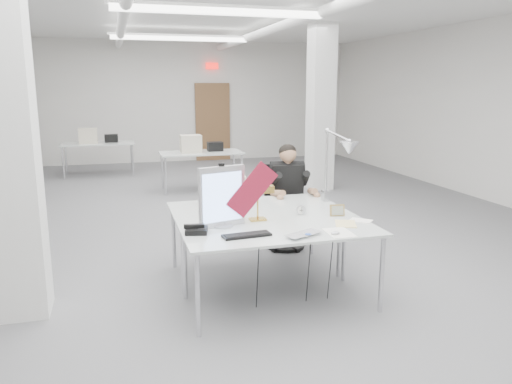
% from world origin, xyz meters
% --- Properties ---
extents(room_shell, '(10.04, 14.04, 3.24)m').
position_xyz_m(room_shell, '(0.04, 0.13, 1.69)').
color(room_shell, '#5D5D60').
rests_on(room_shell, ground).
extents(desk_main, '(1.80, 0.90, 0.02)m').
position_xyz_m(desk_main, '(0.00, -2.50, 0.74)').
color(desk_main, silver).
rests_on(desk_main, room_shell).
extents(desk_second, '(1.80, 0.90, 0.02)m').
position_xyz_m(desk_second, '(0.00, -1.60, 0.74)').
color(desk_second, silver).
rests_on(desk_second, room_shell).
extents(bg_desk_a, '(1.60, 0.80, 0.02)m').
position_xyz_m(bg_desk_a, '(0.20, 3.00, 0.74)').
color(bg_desk_a, silver).
rests_on(bg_desk_a, room_shell).
extents(bg_desk_b, '(1.60, 0.80, 0.02)m').
position_xyz_m(bg_desk_b, '(-1.80, 5.20, 0.74)').
color(bg_desk_b, silver).
rests_on(bg_desk_b, room_shell).
extents(filing_cabinet, '(0.45, 0.55, 1.20)m').
position_xyz_m(filing_cabinet, '(-3.50, 6.65, 0.60)').
color(filing_cabinet, gray).
rests_on(filing_cabinet, room_shell).
extents(office_chair, '(0.58, 0.58, 1.04)m').
position_xyz_m(office_chair, '(0.61, -0.90, 0.52)').
color(office_chair, black).
rests_on(office_chair, room_shell).
extents(seated_person, '(0.52, 0.61, 0.82)m').
position_xyz_m(seated_person, '(0.61, -0.95, 0.90)').
color(seated_person, black).
rests_on(seated_person, office_chair).
extents(monitor, '(0.45, 0.16, 0.57)m').
position_xyz_m(monitor, '(-0.50, -2.28, 1.04)').
color(monitor, silver).
rests_on(monitor, desk_main).
extents(pennant, '(0.50, 0.05, 0.53)m').
position_xyz_m(pennant, '(-0.22, -2.31, 1.10)').
color(pennant, maroon).
rests_on(pennant, monitor).
extents(keyboard, '(0.44, 0.18, 0.02)m').
position_xyz_m(keyboard, '(-0.36, -2.65, 0.77)').
color(keyboard, black).
rests_on(keyboard, desk_main).
extents(laptop, '(0.42, 0.35, 0.03)m').
position_xyz_m(laptop, '(0.14, -2.82, 0.77)').
color(laptop, '#BCBCC1').
rests_on(laptop, desk_main).
extents(mouse, '(0.09, 0.06, 0.03)m').
position_xyz_m(mouse, '(0.40, -2.82, 0.77)').
color(mouse, '#B8B8BD').
rests_on(mouse, desk_main).
extents(bankers_lamp, '(0.29, 0.13, 0.32)m').
position_xyz_m(bankers_lamp, '(-0.12, -2.16, 0.91)').
color(bankers_lamp, '#C28B3C').
rests_on(bankers_lamp, desk_main).
extents(desk_phone, '(0.23, 0.21, 0.05)m').
position_xyz_m(desk_phone, '(-0.77, -2.43, 0.78)').
color(desk_phone, black).
rests_on(desk_phone, desk_main).
extents(picture_frame_left, '(0.16, 0.10, 0.12)m').
position_xyz_m(picture_frame_left, '(-0.62, -2.24, 0.82)').
color(picture_frame_left, '#A67D47').
rests_on(picture_frame_left, desk_main).
extents(picture_frame_right, '(0.16, 0.06, 0.12)m').
position_xyz_m(picture_frame_right, '(0.69, -2.23, 0.81)').
color(picture_frame_right, '#9E7F44').
rests_on(picture_frame_right, desk_main).
extents(desk_clock, '(0.10, 0.06, 0.10)m').
position_xyz_m(desk_clock, '(0.36, -2.08, 0.81)').
color(desk_clock, '#BABABF').
rests_on(desk_clock, desk_main).
extents(paper_stack_a, '(0.24, 0.32, 0.01)m').
position_xyz_m(paper_stack_a, '(0.46, -2.78, 0.76)').
color(paper_stack_a, white).
rests_on(paper_stack_a, desk_main).
extents(paper_stack_b, '(0.27, 0.31, 0.01)m').
position_xyz_m(paper_stack_b, '(0.64, -2.53, 0.76)').
color(paper_stack_b, '#EBD58C').
rests_on(paper_stack_b, desk_main).
extents(paper_stack_c, '(0.25, 0.25, 0.01)m').
position_xyz_m(paper_stack_c, '(0.83, -2.46, 0.76)').
color(paper_stack_c, white).
rests_on(paper_stack_c, desk_main).
extents(beige_monitor, '(0.39, 0.38, 0.34)m').
position_xyz_m(beige_monitor, '(-0.26, -1.47, 0.92)').
color(beige_monitor, beige).
rests_on(beige_monitor, desk_second).
extents(architect_lamp, '(0.23, 0.66, 0.85)m').
position_xyz_m(architect_lamp, '(0.85, -1.82, 1.18)').
color(architect_lamp, '#B8B8BD').
rests_on(architect_lamp, desk_second).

